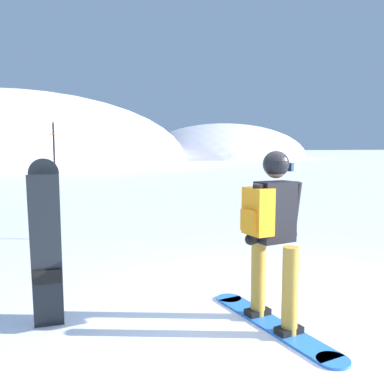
{
  "coord_description": "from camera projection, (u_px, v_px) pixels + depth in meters",
  "views": [
    {
      "loc": [
        -2.08,
        -3.27,
        1.76
      ],
      "look_at": [
        -0.07,
        3.21,
        1.0
      ],
      "focal_mm": 38.61,
      "sensor_mm": 36.0,
      "label": 1
    }
  ],
  "objects": [
    {
      "name": "spare_snowboard",
      "position": [
        46.0,
        245.0,
        3.87
      ],
      "size": [
        0.28,
        0.27,
        1.65
      ],
      "color": "black",
      "rests_on": "ground"
    },
    {
      "name": "ridge_peak_far",
      "position": [
        223.0,
        158.0,
        59.37
      ],
      "size": [
        23.89,
        21.5,
        9.87
      ],
      "color": "white",
      "rests_on": "ground"
    },
    {
      "name": "snowboarder_main",
      "position": [
        272.0,
        234.0,
        3.94
      ],
      "size": [
        0.64,
        1.81,
        1.71
      ],
      "color": "blue",
      "rests_on": "ground"
    },
    {
      "name": "piste_marker_near",
      "position": [
        55.0,
        173.0,
        7.67
      ],
      "size": [
        0.2,
        0.2,
        2.23
      ],
      "color": "black",
      "rests_on": "ground"
    },
    {
      "name": "ground_plane",
      "position": [
        299.0,
        332.0,
        3.91
      ],
      "size": [
        300.0,
        300.0,
        0.0
      ],
      "primitive_type": "plane",
      "color": "white"
    },
    {
      "name": "ridge_peak_main",
      "position": [
        10.0,
        164.0,
        41.12
      ],
      "size": [
        35.49,
        31.95,
        14.28
      ],
      "color": "white",
      "rests_on": "ground"
    }
  ]
}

